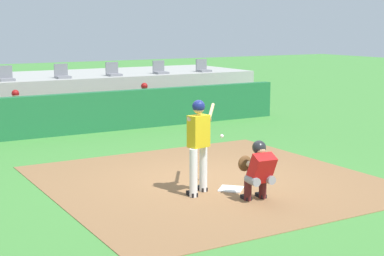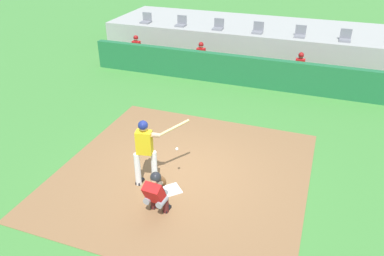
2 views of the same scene
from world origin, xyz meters
The scene contains 17 objects.
ground_plane centered at (0.00, 0.00, 0.00)m, with size 80.00×80.00×0.00m, color #428438.
dirt_infield centered at (0.00, 0.00, 0.01)m, with size 6.40×6.40×0.01m, color olive.
home_plate centered at (0.00, -0.80, 0.02)m, with size 0.44×0.44×0.02m, color white.
batter_at_plate centered at (-0.68, -0.72, 1.04)m, with size 1.12×1.03×1.80m.
catcher_crouched centered at (0.01, -1.64, 0.61)m, with size 0.50×1.59×1.13m.
dugout_wall centered at (0.00, 6.50, 0.60)m, with size 13.00×0.30×1.20m, color #1E6638.
dugout_bench centered at (0.00, 7.50, 0.23)m, with size 11.80×0.44×0.45m, color olive.
dugout_player_0 centered at (-5.18, 7.34, 0.67)m, with size 0.49×0.70×1.30m.
dugout_player_1 centered at (-2.05, 7.34, 0.67)m, with size 0.49×0.70×1.30m.
dugout_player_2 centered at (2.15, 7.34, 0.67)m, with size 0.49×0.70×1.30m.
stands_platform centered at (0.00, 10.90, 0.70)m, with size 15.00×4.40×1.40m, color #9E9E99.
stadium_seat_0 centered at (-5.57, 9.38, 1.53)m, with size 0.46×0.46×0.48m.
stadium_seat_1 centered at (-3.71, 9.38, 1.53)m, with size 0.46×0.46×0.48m.
stadium_seat_2 centered at (-1.86, 9.38, 1.53)m, with size 0.46×0.46×0.48m.
stadium_seat_3 centered at (0.00, 9.38, 1.53)m, with size 0.46×0.46×0.48m.
stadium_seat_4 centered at (1.86, 9.38, 1.53)m, with size 0.46×0.46×0.48m.
stadium_seat_5 centered at (3.71, 9.38, 1.53)m, with size 0.46×0.46×0.48m.
Camera 2 is at (3.03, -7.64, 5.92)m, focal length 35.38 mm.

